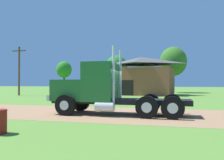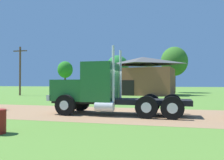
# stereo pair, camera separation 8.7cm
# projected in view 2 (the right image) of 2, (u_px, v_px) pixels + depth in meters

# --- Properties ---
(ground_plane) EXTENTS (200.00, 200.00, 0.00)m
(ground_plane) POSITION_uv_depth(u_px,v_px,m) (103.00, 113.00, 13.46)
(ground_plane) COLOR #588632
(dirt_track) EXTENTS (120.00, 6.57, 0.01)m
(dirt_track) POSITION_uv_depth(u_px,v_px,m) (103.00, 113.00, 13.46)
(dirt_track) COLOR #9C7551
(dirt_track) RESTS_ON ground_plane
(truck_foreground_white) EXTENTS (7.90, 2.62, 3.78)m
(truck_foreground_white) POSITION_uv_depth(u_px,v_px,m) (100.00, 90.00, 13.22)
(truck_foreground_white) COLOR black
(truck_foreground_white) RESTS_ON ground_plane
(shed_building) EXTENTS (10.23, 8.11, 5.84)m
(shed_building) POSITION_uv_depth(u_px,v_px,m) (143.00, 76.00, 35.30)
(shed_building) COLOR brown
(shed_building) RESTS_ON ground_plane
(utility_pole_near) EXTENTS (2.20, 0.26, 7.07)m
(utility_pole_near) POSITION_uv_depth(u_px,v_px,m) (20.00, 69.00, 33.15)
(utility_pole_near) COLOR brown
(utility_pole_near) RESTS_ON ground_plane
(tree_left) EXTENTS (3.85, 3.85, 7.34)m
(tree_left) POSITION_uv_depth(u_px,v_px,m) (65.00, 70.00, 58.10)
(tree_left) COLOR #513823
(tree_left) RESTS_ON ground_plane
(tree_mid) EXTENTS (5.39, 5.39, 8.53)m
(tree_mid) POSITION_uv_depth(u_px,v_px,m) (118.00, 68.00, 55.34)
(tree_mid) COLOR #513823
(tree_mid) RESTS_ON ground_plane
(tree_right) EXTENTS (4.98, 4.98, 8.61)m
(tree_right) POSITION_uv_depth(u_px,v_px,m) (174.00, 62.00, 42.90)
(tree_right) COLOR #513823
(tree_right) RESTS_ON ground_plane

